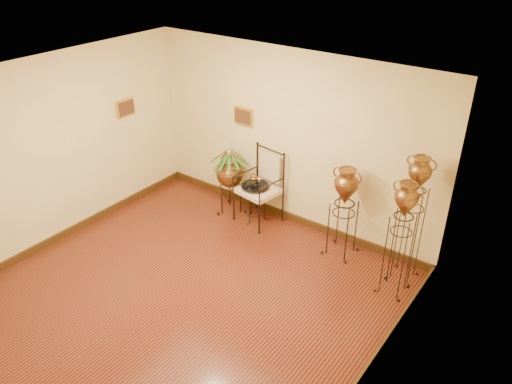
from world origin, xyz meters
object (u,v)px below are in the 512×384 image
Objects in this scene: amphora_mid at (400,238)px; armchair at (258,188)px; side_table at (255,201)px; planter_urn at (230,171)px; amphora_tall at (412,219)px.

amphora_mid is 1.36× the size of armchair.
amphora_mid is at bearing 0.58° from armchair.
side_table is at bearing 171.90° from amphora_mid.
armchair is (0.58, 0.00, -0.14)m from planter_urn.
planter_urn is (-3.06, -0.00, -0.20)m from amphora_tall.
armchair is 1.49× the size of side_table.
amphora_tall reaches higher than planter_urn.
side_table is (-2.54, 0.36, -0.50)m from amphora_mid.
armchair is 0.28m from side_table.
amphora_mid reaches higher than planter_urn.
planter_urn is 0.59m from armchair.
amphora_tall reaches higher than armchair.
side_table is (-0.06, 0.00, -0.27)m from armchair.
amphora_mid reaches higher than armchair.
planter_urn is 0.66m from side_table.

